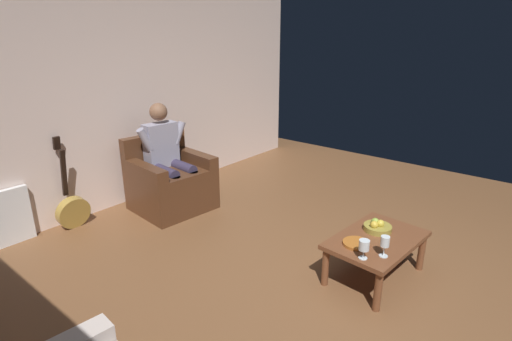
# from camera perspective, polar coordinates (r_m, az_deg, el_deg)

# --- Properties ---
(ground_plane) EXTENTS (7.57, 7.57, 0.00)m
(ground_plane) POSITION_cam_1_polar(r_m,az_deg,el_deg) (3.58, 14.05, -16.68)
(ground_plane) COLOR brown
(wall_back) EXTENTS (6.39, 0.06, 2.64)m
(wall_back) POSITION_cam_1_polar(r_m,az_deg,el_deg) (5.15, -18.78, 9.84)
(wall_back) COLOR beige
(wall_back) RESTS_ON ground
(armchair) EXTENTS (0.91, 0.88, 0.88)m
(armchair) POSITION_cam_1_polar(r_m,az_deg,el_deg) (4.98, -12.14, -1.75)
(armchair) COLOR #4F2E1B
(armchair) RESTS_ON ground
(person_seated) EXTENTS (0.66, 0.64, 1.28)m
(person_seated) POSITION_cam_1_polar(r_m,az_deg,el_deg) (4.88, -12.52, 2.34)
(person_seated) COLOR #9896AA
(person_seated) RESTS_ON ground
(coffee_table) EXTENTS (0.95, 0.66, 0.38)m
(coffee_table) POSITION_cam_1_polar(r_m,az_deg,el_deg) (3.67, 16.81, -9.96)
(coffee_table) COLOR brown
(coffee_table) RESTS_ON ground
(guitar) EXTENTS (0.36, 0.23, 1.03)m
(guitar) POSITION_cam_1_polar(r_m,az_deg,el_deg) (4.87, -24.69, -4.96)
(guitar) COLOR #A8863A
(guitar) RESTS_ON ground
(radiator) EXTENTS (0.56, 0.06, 0.58)m
(radiator) POSITION_cam_1_polar(r_m,az_deg,el_deg) (4.75, -32.53, -5.93)
(radiator) COLOR white
(radiator) RESTS_ON ground
(wine_glass_near) EXTENTS (0.08, 0.08, 0.16)m
(wine_glass_near) POSITION_cam_1_polar(r_m,az_deg,el_deg) (3.27, 15.14, -10.37)
(wine_glass_near) COLOR silver
(wine_glass_near) RESTS_ON coffee_table
(wine_glass_far) EXTENTS (0.07, 0.07, 0.17)m
(wine_glass_far) POSITION_cam_1_polar(r_m,az_deg,el_deg) (3.33, 17.89, -9.77)
(wine_glass_far) COLOR silver
(wine_glass_far) RESTS_ON coffee_table
(fruit_bowl) EXTENTS (0.25, 0.25, 0.11)m
(fruit_bowl) POSITION_cam_1_polar(r_m,az_deg,el_deg) (3.76, 16.90, -7.67)
(fruit_bowl) COLOR olive
(fruit_bowl) RESTS_ON coffee_table
(decorative_dish) EXTENTS (0.23, 0.23, 0.02)m
(decorative_dish) POSITION_cam_1_polar(r_m,az_deg,el_deg) (3.49, 14.09, -10.04)
(decorative_dish) COLOR #B06325
(decorative_dish) RESTS_ON coffee_table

